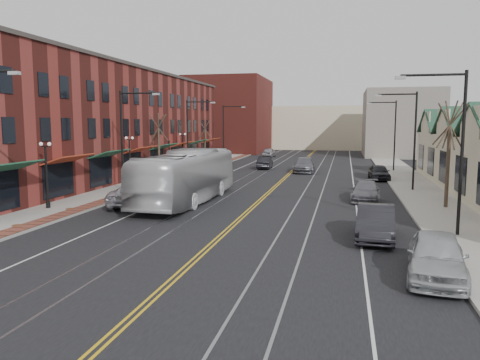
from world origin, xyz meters
The scene contains 31 objects.
ground centered at (0.00, 0.00, 0.00)m, with size 160.00×160.00×0.00m, color black.
sidewalk_left centered at (-12.00, 20.00, 0.07)m, with size 4.00×120.00×0.15m, color gray.
sidewalk_right centered at (12.00, 20.00, 0.07)m, with size 4.00×120.00×0.15m, color gray.
building_left centered at (-19.00, 27.00, 5.50)m, with size 10.00×50.00×11.00m, color maroon.
backdrop_left centered at (-16.00, 70.00, 7.00)m, with size 14.00×18.00×14.00m, color maroon.
backdrop_mid centered at (0.00, 85.00, 4.50)m, with size 22.00×14.00×9.00m, color beige.
backdrop_right centered at (15.00, 65.00, 5.50)m, with size 12.00×16.00×11.00m, color slate.
streetlight_l_1 centered at (-11.05, 16.00, 5.03)m, with size 3.33×0.25×8.00m.
streetlight_l_2 centered at (-11.05, 32.00, 5.03)m, with size 3.33×0.25×8.00m.
streetlight_l_3 centered at (-11.05, 48.00, 5.03)m, with size 3.33×0.25×8.00m.
streetlight_r_0 centered at (11.05, 6.00, 5.03)m, with size 3.33×0.25×8.00m.
streetlight_r_1 centered at (11.05, 22.00, 5.03)m, with size 3.33×0.25×8.00m.
streetlight_r_2 centered at (11.05, 38.00, 5.03)m, with size 3.33×0.25×8.00m.
lamppost_l_1 centered at (-12.80, 8.00, 2.20)m, with size 0.84×0.28×4.27m.
lamppost_l_2 centered at (-12.80, 20.00, 2.20)m, with size 0.84×0.28×4.27m.
lamppost_l_3 centered at (-12.80, 34.00, 2.20)m, with size 0.84×0.28×4.27m.
tree_left_near centered at (-12.50, 26.00, 3.51)m, with size 1.78×1.37×6.48m.
tree_left_far centered at (-12.50, 42.00, 3.28)m, with size 1.66×1.28×6.02m.
tree_right_mid centered at (12.50, 14.00, 3.75)m, with size 1.90×1.46×6.93m.
manhole_mid centered at (-11.20, 3.00, 0.16)m, with size 0.60×0.60×0.02m, color #592D19.
manhole_far centered at (-11.20, 8.00, 0.16)m, with size 0.60×0.60×0.02m, color #592D19.
traffic_signal centered at (-10.60, 24.00, 2.35)m, with size 0.18×0.15×3.80m.
transit_bus centered at (-4.90, 12.69, 1.86)m, with size 3.13×13.37×3.73m, color silver.
parked_suv centered at (-7.61, 10.84, 0.85)m, with size 2.83×6.14×1.71m, color silver.
parked_car_a centered at (9.30, -0.82, 0.85)m, with size 2.01×4.99×1.70m, color #B2B6B9.
parked_car_b centered at (7.50, 4.79, 0.82)m, with size 1.74×4.99×1.64m, color #232227.
parked_car_c centered at (7.50, 16.28, 0.71)m, with size 1.98×4.86×1.41m, color slate.
parked_car_d centered at (9.30, 29.38, 0.77)m, with size 1.81×4.50×1.53m, color black.
distant_car_left centered at (-3.62, 38.15, 0.71)m, with size 1.51×4.34×1.43m, color black.
distant_car_right centered at (1.46, 35.17, 0.83)m, with size 2.32×5.70×1.65m, color slate.
distant_car_far centered at (-6.25, 57.87, 0.76)m, with size 1.80×4.47×1.52m, color #9C9DA3.
Camera 1 is at (5.95, -18.47, 5.67)m, focal length 35.00 mm.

